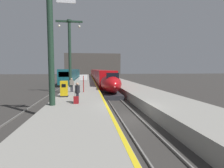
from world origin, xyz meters
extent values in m
plane|color=#33302D|center=(0.00, 0.00, 0.00)|extent=(260.00, 260.00, 0.00)
cube|color=gray|center=(-4.05, 24.75, 0.53)|extent=(4.80, 110.00, 1.05)
cube|color=gray|center=(4.05, 24.75, 0.53)|extent=(4.80, 110.00, 1.05)
cube|color=yellow|center=(-1.77, 24.75, 1.05)|extent=(0.20, 107.80, 0.01)
cube|color=slate|center=(-0.75, 27.50, 0.06)|extent=(0.08, 110.00, 0.12)
cube|color=slate|center=(0.75, 27.50, 0.06)|extent=(0.08, 110.00, 0.12)
cube|color=slate|center=(-8.85, 27.50, 0.06)|extent=(0.08, 110.00, 0.12)
cube|color=slate|center=(-7.35, 27.50, 0.06)|extent=(0.08, 110.00, 0.12)
ellipsoid|color=#B20F14|center=(0.00, 11.41, 1.83)|extent=(2.78, 7.55, 2.56)
cube|color=#28282D|center=(0.00, 11.03, 0.28)|extent=(2.46, 6.42, 0.55)
cube|color=black|center=(0.00, 9.71, 2.90)|extent=(1.59, 1.00, 0.90)
sphere|color=#F24C4C|center=(0.00, 7.72, 1.68)|extent=(0.28, 0.28, 0.28)
cube|color=#B20F14|center=(0.00, 20.68, 2.08)|extent=(2.90, 14.00, 3.05)
cube|color=black|center=(-1.42, 20.68, 2.62)|extent=(0.04, 11.90, 0.80)
cube|color=black|center=(1.42, 20.68, 2.62)|extent=(0.04, 11.90, 0.80)
cube|color=silver|center=(0.00, 20.68, 0.80)|extent=(2.92, 13.30, 0.24)
cube|color=black|center=(0.00, 16.20, 0.28)|extent=(2.03, 2.20, 0.56)
cube|color=black|center=(0.00, 25.16, 0.28)|extent=(2.03, 2.20, 0.56)
cube|color=#B20F14|center=(0.00, 37.28, 2.08)|extent=(2.90, 18.00, 3.05)
cube|color=black|center=(-1.42, 37.28, 2.62)|extent=(0.04, 15.84, 0.80)
cube|color=black|center=(1.42, 37.28, 2.62)|extent=(0.04, 15.84, 0.80)
cube|color=black|center=(0.00, 31.16, 0.28)|extent=(2.03, 2.20, 0.56)
cube|color=black|center=(0.00, 43.40, 0.28)|extent=(2.03, 2.20, 0.56)
cube|color=#B20F14|center=(0.00, 55.88, 2.08)|extent=(2.90, 18.00, 3.05)
cube|color=black|center=(-1.42, 55.88, 2.62)|extent=(0.04, 15.84, 0.80)
cube|color=black|center=(1.42, 55.88, 2.62)|extent=(0.04, 15.84, 0.80)
cube|color=black|center=(0.00, 49.76, 0.28)|extent=(2.03, 2.20, 0.56)
cube|color=black|center=(0.00, 62.00, 0.28)|extent=(2.03, 2.20, 0.56)
cube|color=#B20F14|center=(0.00, 74.48, 2.08)|extent=(2.90, 18.00, 3.05)
cube|color=black|center=(-1.42, 74.48, 2.62)|extent=(0.04, 15.84, 0.80)
cube|color=black|center=(1.42, 74.48, 2.62)|extent=(0.04, 15.84, 0.80)
cube|color=black|center=(0.00, 68.36, 0.28)|extent=(2.03, 2.20, 0.56)
cube|color=black|center=(0.00, 80.60, 0.28)|extent=(2.03, 2.20, 0.56)
cube|color=#145660|center=(-8.10, 33.39, 2.15)|extent=(2.85, 18.00, 3.30)
cube|color=black|center=(-8.10, 24.43, 2.75)|extent=(2.28, 0.08, 1.10)
cube|color=black|center=(-9.49, 33.39, 2.65)|extent=(0.04, 15.30, 0.90)
cube|color=black|center=(-6.71, 33.39, 2.65)|extent=(0.04, 15.30, 0.90)
cube|color=black|center=(-8.10, 27.63, 0.26)|extent=(2.00, 2.00, 0.52)
cube|color=black|center=(-8.10, 39.15, 0.26)|extent=(2.00, 2.00, 0.52)
cube|color=#145660|center=(-8.10, 51.99, 2.15)|extent=(2.85, 18.00, 3.30)
cylinder|color=#1E3828|center=(-5.90, 0.79, 5.92)|extent=(0.44, 0.44, 9.74)
cylinder|color=#1E3828|center=(-5.90, 14.84, 6.17)|extent=(0.44, 0.44, 10.23)
cylinder|color=#1E3828|center=(-5.90, 14.84, 11.13)|extent=(0.68, 0.68, 0.30)
cube|color=#1E3828|center=(-5.90, 14.84, 11.03)|extent=(4.00, 0.24, 0.28)
cylinder|color=#1E3828|center=(-7.40, 14.84, 10.68)|extent=(0.03, 0.03, 0.60)
sphere|color=#EFEACC|center=(-7.40, 14.84, 10.33)|extent=(0.36, 0.36, 0.36)
cylinder|color=#1E3828|center=(-4.40, 14.84, 10.68)|extent=(0.03, 0.03, 0.60)
sphere|color=#EFEACC|center=(-4.40, 14.84, 10.33)|extent=(0.36, 0.36, 0.36)
cylinder|color=#23232D|center=(-3.98, 1.48, 1.48)|extent=(0.13, 0.13, 0.85)
cylinder|color=#23232D|center=(-4.06, 1.33, 1.48)|extent=(0.13, 0.13, 0.85)
cube|color=black|center=(-4.02, 1.41, 2.21)|extent=(0.38, 0.44, 0.62)
cylinder|color=black|center=(-3.90, 1.62, 2.16)|extent=(0.09, 0.09, 0.58)
cylinder|color=black|center=(-4.14, 1.20, 2.16)|extent=(0.09, 0.09, 0.58)
sphere|color=tan|center=(-4.02, 1.41, 2.63)|extent=(0.22, 0.22, 0.22)
cylinder|color=#23232D|center=(-5.06, 8.63, 1.48)|extent=(0.13, 0.13, 0.85)
cylinder|color=#23232D|center=(-5.23, 8.67, 1.48)|extent=(0.13, 0.13, 0.85)
cube|color=gray|center=(-5.15, 8.65, 2.21)|extent=(0.42, 0.30, 0.62)
cylinder|color=gray|center=(-4.91, 8.59, 2.16)|extent=(0.09, 0.09, 0.58)
cylinder|color=gray|center=(-5.38, 8.71, 2.16)|extent=(0.09, 0.09, 0.58)
sphere|color=tan|center=(-5.15, 8.65, 2.63)|extent=(0.22, 0.22, 0.22)
cube|color=maroon|center=(-4.12, 1.14, 1.35)|extent=(0.40, 0.22, 0.60)
cylinder|color=#262628|center=(-4.22, 1.14, 1.83)|extent=(0.02, 0.02, 0.36)
cylinder|color=#262628|center=(-4.02, 1.14, 1.83)|extent=(0.02, 0.02, 0.36)
cube|color=#262628|center=(-4.12, 1.14, 2.02)|extent=(0.22, 0.03, 0.02)
cube|color=yellow|center=(-5.55, 4.94, 1.85)|extent=(0.70, 0.56, 1.60)
cube|color=black|center=(-5.55, 4.65, 2.20)|extent=(0.40, 0.02, 0.32)
cube|color=black|center=(-5.55, 4.94, 1.11)|extent=(0.76, 0.62, 0.12)
cylinder|color=maroon|center=(-3.71, 8.30, 2.05)|extent=(0.10, 0.10, 2.00)
cube|color=white|center=(-3.71, 8.30, 2.85)|extent=(0.90, 0.06, 0.64)
cube|color=#4C4742|center=(0.00, 102.00, 7.00)|extent=(36.00, 2.00, 14.00)
camera|label=1|loc=(-3.13, -13.06, 3.82)|focal=28.15mm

